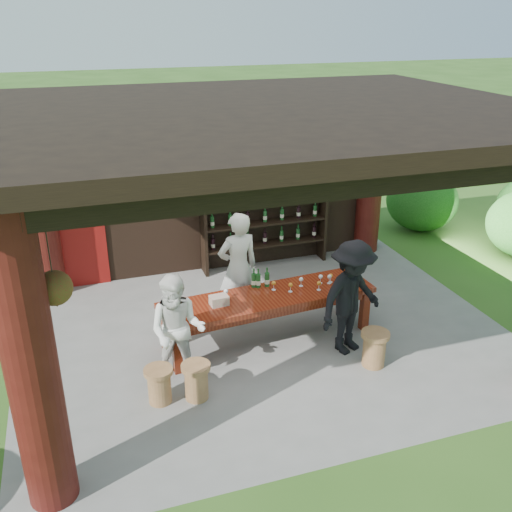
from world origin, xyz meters
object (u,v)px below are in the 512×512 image
object	(u,v)px
stool_far_left	(159,384)
host	(238,268)
tasting_table	(268,302)
stool_near_left	(196,380)
napkin_basket	(219,300)
stool_near_right	(374,348)
guest_man	(351,298)
wine_shelf	(265,212)
guest_woman	(177,331)

from	to	relation	value
stool_far_left	host	distance (m)	2.44
tasting_table	stool_far_left	xyz separation A→B (m)	(-1.84, -1.02, -0.37)
stool_near_left	napkin_basket	size ratio (longest dim) A/B	1.95
tasting_table	stool_near_right	bearing A→B (deg)	-43.98
guest_man	napkin_basket	size ratio (longest dim) A/B	6.71
stool_near_left	host	bearing A→B (deg)	58.38
wine_shelf	stool_near_left	size ratio (longest dim) A/B	4.92
wine_shelf	guest_man	xyz separation A→B (m)	(0.17, -3.30, -0.23)
host	stool_far_left	bearing A→B (deg)	40.62
stool_near_right	napkin_basket	distance (m)	2.31
napkin_basket	stool_near_right	bearing A→B (deg)	-28.99
napkin_basket	stool_near_left	bearing A→B (deg)	-119.92
stool_near_left	stool_near_right	size ratio (longest dim) A/B	0.95
stool_far_left	tasting_table	bearing A→B (deg)	29.02
stool_near_right	guest_man	size ratio (longest dim) A/B	0.31
stool_near_left	guest_man	world-z (taller)	guest_man
host	guest_man	bearing A→B (deg)	125.70
tasting_table	guest_woman	distance (m)	1.64
host	guest_woman	size ratio (longest dim) A/B	1.16
tasting_table	stool_near_right	world-z (taller)	tasting_table
stool_near_right	guest_woman	xyz separation A→B (m)	(-2.69, 0.49, 0.51)
stool_near_left	napkin_basket	xyz separation A→B (m)	(0.59, 1.03, 0.55)
tasting_table	stool_near_right	xyz separation A→B (m)	(1.19, -1.15, -0.35)
stool_far_left	host	world-z (taller)	host
stool_near_right	host	distance (m)	2.44
wine_shelf	host	bearing A→B (deg)	-120.23
guest_woman	host	bearing A→B (deg)	70.53
tasting_table	napkin_basket	bearing A→B (deg)	-175.53
tasting_table	stool_near_left	distance (m)	1.79
wine_shelf	host	world-z (taller)	wine_shelf
wine_shelf	stool_near_right	world-z (taller)	wine_shelf
stool_near_right	stool_far_left	xyz separation A→B (m)	(-3.03, 0.13, -0.02)
guest_woman	guest_man	xyz separation A→B (m)	(2.53, -0.02, 0.08)
wine_shelf	stool_near_left	world-z (taller)	wine_shelf
host	guest_woman	distance (m)	1.86
stool_near_right	wine_shelf	bearing A→B (deg)	95.00
host	tasting_table	bearing A→B (deg)	102.47
stool_near_right	guest_woman	size ratio (longest dim) A/B	0.34
napkin_basket	guest_man	bearing A→B (deg)	-18.76
guest_woman	guest_man	size ratio (longest dim) A/B	0.91
host	guest_man	xyz separation A→B (m)	(1.28, -1.39, -0.05)
stool_near_left	host	distance (m)	2.22
host	stool_near_left	bearing A→B (deg)	51.36
guest_woman	guest_man	bearing A→B (deg)	22.37
stool_near_left	stool_near_right	world-z (taller)	stool_near_right
stool_far_left	napkin_basket	xyz separation A→B (m)	(1.06, 0.96, 0.56)
guest_woman	napkin_basket	bearing A→B (deg)	62.11
stool_near_left	guest_man	size ratio (longest dim) A/B	0.29
wine_shelf	napkin_basket	size ratio (longest dim) A/B	9.58
stool_far_left	napkin_basket	bearing A→B (deg)	42.05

